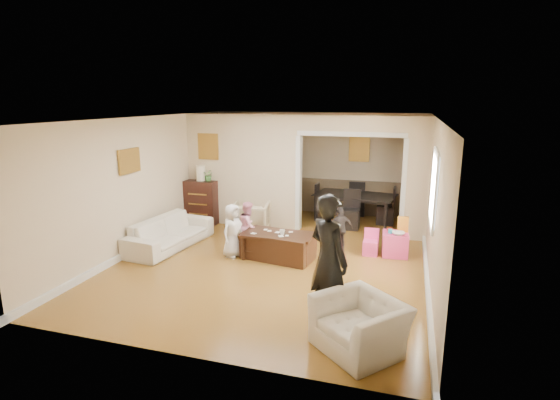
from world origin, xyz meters
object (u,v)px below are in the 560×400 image
(sofa, at_px, (170,233))
(child_kneel_b, at_px, (249,226))
(dresser, at_px, (202,202))
(coffee_cup, at_px, (282,232))
(armchair_back, at_px, (251,219))
(adult_person, at_px, (328,260))
(coffee_table, at_px, (278,246))
(play_table, at_px, (395,244))
(child_toddler, at_px, (340,229))
(dining_table, at_px, (354,208))
(cyan_cup, at_px, (390,231))
(child_kneel_a, at_px, (233,231))
(table_lamp, at_px, (201,173))
(armchair_front, at_px, (360,325))

(sofa, bearing_deg, child_kneel_b, -72.56)
(dresser, xyz_separation_m, coffee_cup, (2.53, -1.79, 0.01))
(armchair_back, distance_m, adult_person, 4.06)
(coffee_table, distance_m, play_table, 2.25)
(play_table, distance_m, child_toddler, 1.07)
(dining_table, xyz_separation_m, child_kneel_b, (-1.74, -2.67, 0.16))
(dresser, relative_size, child_toddler, 1.17)
(dresser, distance_m, play_table, 4.64)
(armchair_back, distance_m, play_table, 3.12)
(dresser, bearing_deg, cyan_cup, -12.60)
(armchair_back, xyz_separation_m, child_toddler, (2.05, -0.46, 0.08))
(dresser, bearing_deg, child_toddler, -15.84)
(coffee_cup, height_order, child_kneel_a, child_kneel_a)
(play_table, distance_m, child_kneel_a, 3.11)
(coffee_cup, distance_m, adult_person, 2.39)
(cyan_cup, bearing_deg, child_kneel_a, -162.51)
(play_table, bearing_deg, cyan_cup, -153.43)
(dining_table, distance_m, adult_person, 5.08)
(coffee_cup, height_order, dining_table, dining_table)
(cyan_cup, xyz_separation_m, dining_table, (-0.96, 2.22, -0.16))
(dining_table, bearing_deg, adult_person, -77.96)
(table_lamp, xyz_separation_m, adult_person, (3.76, -3.82, -0.34))
(play_table, bearing_deg, dresser, 168.27)
(dresser, height_order, child_kneel_a, dresser)
(armchair_front, height_order, table_lamp, table_lamp)
(sofa, relative_size, child_kneel_b, 2.08)
(armchair_back, height_order, coffee_table, armchair_back)
(dresser, relative_size, cyan_cup, 13.11)
(coffee_cup, bearing_deg, cyan_cup, 22.79)
(play_table, relative_size, cyan_cup, 5.85)
(cyan_cup, bearing_deg, armchair_back, 171.23)
(adult_person, xyz_separation_m, child_kneel_a, (-2.18, 1.93, -0.37))
(play_table, bearing_deg, sofa, -169.70)
(dresser, bearing_deg, coffee_cup, -35.21)
(dresser, bearing_deg, armchair_back, -20.19)
(cyan_cup, relative_size, child_toddler, 0.09)
(play_table, bearing_deg, armchair_front, -94.69)
(armchair_front, bearing_deg, armchair_back, 167.77)
(sofa, distance_m, cyan_cup, 4.35)
(child_toddler, bearing_deg, armchair_back, -43.54)
(play_table, distance_m, adult_person, 3.05)
(adult_person, distance_m, child_kneel_a, 2.93)
(sofa, xyz_separation_m, armchair_back, (1.29, 1.21, 0.07))
(armchair_front, distance_m, table_lamp, 6.17)
(dresser, height_order, cyan_cup, dresser)
(dresser, relative_size, child_kneel_a, 1.03)
(coffee_cup, height_order, adult_person, adult_person)
(child_kneel_b, bearing_deg, play_table, -90.79)
(table_lamp, bearing_deg, child_toddler, -15.84)
(adult_person, bearing_deg, coffee_table, -19.18)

